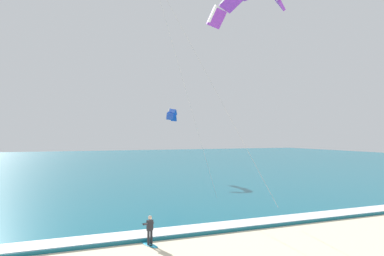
% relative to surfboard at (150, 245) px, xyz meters
% --- Properties ---
extents(sea, '(200.00, 120.00, 0.20)m').
position_rel_surfboard_xyz_m(sea, '(1.73, 60.64, 0.07)').
color(sea, '#146075').
rests_on(sea, ground).
extents(surf_foam, '(200.00, 1.77, 0.04)m').
position_rel_surfboard_xyz_m(surf_foam, '(1.73, 1.64, 0.19)').
color(surf_foam, white).
rests_on(surf_foam, sea).
extents(surfboard, '(0.90, 1.47, 0.09)m').
position_rel_surfboard_xyz_m(surfboard, '(0.00, 0.00, 0.00)').
color(surfboard, '#239EC6').
rests_on(surfboard, ground).
extents(kitesurfer, '(0.64, 0.64, 1.69)m').
position_rel_surfboard_xyz_m(kitesurfer, '(-0.01, 0.02, 0.91)').
color(kitesurfer, '#232328').
rests_on(kitesurfer, ground).
extents(kite_primary, '(10.16, 6.56, 16.51)m').
position_rel_surfboard_xyz_m(kite_primary, '(8.55, 3.82, 16.61)').
color(kite_primary, purple).
extents(kite_distant, '(2.94, 4.80, 1.78)m').
position_rel_surfboard_xyz_m(kite_distant, '(10.64, 28.23, 9.43)').
color(kite_distant, blue).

